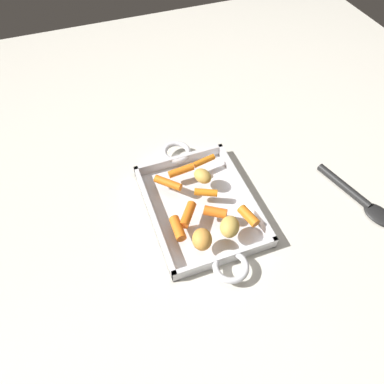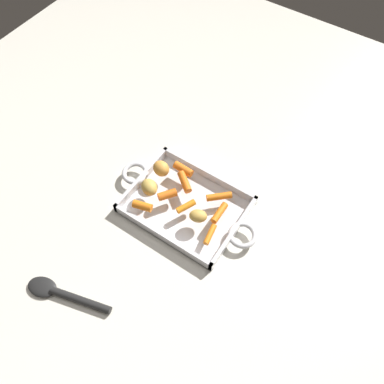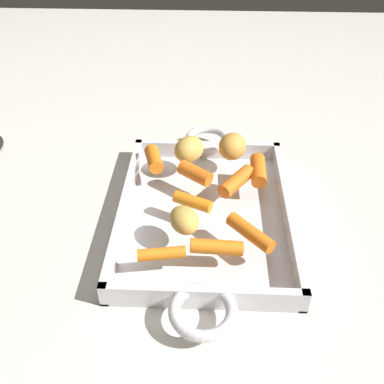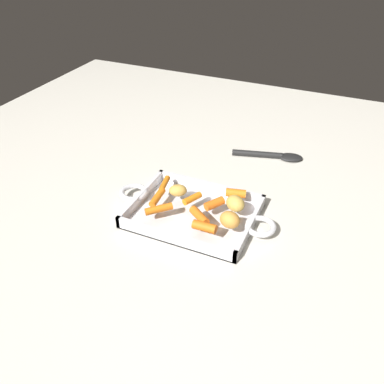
{
  "view_description": "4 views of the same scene",
  "coord_description": "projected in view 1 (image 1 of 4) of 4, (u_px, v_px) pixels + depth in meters",
  "views": [
    {
      "loc": [
        -0.45,
        0.19,
        0.68
      ],
      "look_at": [
        0.02,
        0.01,
        0.05
      ],
      "focal_mm": 33.57,
      "sensor_mm": 36.0,
      "label": 1
    },
    {
      "loc": [
        0.3,
        -0.42,
        0.92
      ],
      "look_at": [
        0.01,
        0.02,
        0.06
      ],
      "focal_mm": 36.44,
      "sensor_mm": 36.0,
      "label": 2
    },
    {
      "loc": [
        0.45,
        0.0,
        0.41
      ],
      "look_at": [
        -0.0,
        -0.01,
        0.04
      ],
      "focal_mm": 40.6,
      "sensor_mm": 36.0,
      "label": 3
    },
    {
      "loc": [
        -0.32,
        0.73,
        0.64
      ],
      "look_at": [
        0.01,
        -0.01,
        0.06
      ],
      "focal_mm": 38.05,
      "sensor_mm": 36.0,
      "label": 4
    }
  ],
  "objects": [
    {
      "name": "baby_carrot_southwest",
      "position": [
        188.0,
        214.0,
        0.78
      ],
      "size": [
        0.06,
        0.05,
        0.02
      ],
      "primitive_type": "cylinder",
      "rotation": [
        1.55,
        0.0,
        4.07
      ],
      "color": "orange",
      "rests_on": "roasting_dish"
    },
    {
      "name": "potato_golden_large",
      "position": [
        230.0,
        227.0,
        0.75
      ],
      "size": [
        0.06,
        0.06,
        0.04
      ],
      "primitive_type": "ellipsoid",
      "rotation": [
        0.0,
        0.0,
        1.02
      ],
      "color": "gold",
      "rests_on": "roasting_dish"
    },
    {
      "name": "baby_carrot_center_left",
      "position": [
        215.0,
        212.0,
        0.78
      ],
      "size": [
        0.05,
        0.05,
        0.02
      ],
      "primitive_type": "cylinder",
      "rotation": [
        1.62,
        0.0,
        2.53
      ],
      "color": "orange",
      "rests_on": "roasting_dish"
    },
    {
      "name": "baby_carrot_northeast",
      "position": [
        248.0,
        216.0,
        0.78
      ],
      "size": [
        0.05,
        0.03,
        0.02
      ],
      "primitive_type": "cylinder",
      "rotation": [
        1.59,
        0.0,
        4.98
      ],
      "color": "orange",
      "rests_on": "roasting_dish"
    },
    {
      "name": "potato_near_roast",
      "position": [
        202.0,
        239.0,
        0.73
      ],
      "size": [
        0.06,
        0.05,
        0.04
      ],
      "primitive_type": "ellipsoid",
      "rotation": [
        0.0,
        0.0,
        4.43
      ],
      "color": "gold",
      "rests_on": "roasting_dish"
    },
    {
      "name": "baby_carrot_northwest",
      "position": [
        204.0,
        161.0,
        0.88
      ],
      "size": [
        0.02,
        0.06,
        0.02
      ],
      "primitive_type": "cylinder",
      "rotation": [
        1.55,
        0.0,
        0.17
      ],
      "color": "orange",
      "rests_on": "roasting_dish"
    },
    {
      "name": "potato_golden_small",
      "position": [
        203.0,
        176.0,
        0.84
      ],
      "size": [
        0.06,
        0.05,
        0.03
      ],
      "primitive_type": "ellipsoid",
      "rotation": [
        0.0,
        0.0,
        0.45
      ],
      "color": "gold",
      "rests_on": "roasting_dish"
    },
    {
      "name": "ground_plane",
      "position": [
        200.0,
        208.0,
        0.84
      ],
      "size": [
        1.92,
        1.92,
        0.0
      ],
      "primitive_type": "plane",
      "color": "silver"
    },
    {
      "name": "baby_carrot_southeast",
      "position": [
        178.0,
        228.0,
        0.76
      ],
      "size": [
        0.06,
        0.02,
        0.02
      ],
      "primitive_type": "cylinder",
      "rotation": [
        1.61,
        0.0,
        1.55
      ],
      "color": "orange",
      "rests_on": "roasting_dish"
    },
    {
      "name": "serving_spoon",
      "position": [
        360.0,
        199.0,
        0.85
      ],
      "size": [
        0.22,
        0.09,
        0.02
      ],
      "rotation": [
        0.0,
        0.0,
        3.4
      ],
      "color": "black",
      "rests_on": "ground_plane"
    },
    {
      "name": "baby_carrot_center_right",
      "position": [
        206.0,
        192.0,
        0.82
      ],
      "size": [
        0.04,
        0.05,
        0.02
      ],
      "primitive_type": "cylinder",
      "rotation": [
        1.59,
        0.0,
        5.85
      ],
      "color": "orange",
      "rests_on": "roasting_dish"
    },
    {
      "name": "baby_carrot_short",
      "position": [
        181.0,
        171.0,
        0.86
      ],
      "size": [
        0.02,
        0.06,
        0.02
      ],
      "primitive_type": "cylinder",
      "rotation": [
        1.65,
        0.0,
        3.17
      ],
      "color": "orange",
      "rests_on": "roasting_dish"
    },
    {
      "name": "roasting_dish",
      "position": [
        200.0,
        206.0,
        0.83
      ],
      "size": [
        0.42,
        0.23,
        0.03
      ],
      "color": "silver",
      "rests_on": "ground_plane"
    },
    {
      "name": "baby_carrot_long",
      "position": [
        168.0,
        183.0,
        0.84
      ],
      "size": [
        0.06,
        0.06,
        0.02
      ],
      "primitive_type": "cylinder",
      "rotation": [
        1.55,
        0.0,
        5.47
      ],
      "color": "orange",
      "rests_on": "roasting_dish"
    }
  ]
}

